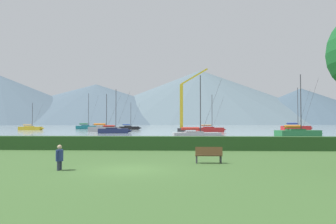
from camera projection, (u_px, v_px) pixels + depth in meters
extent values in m
plane|color=#3D602D|center=(130.00, 170.00, 15.68)|extent=(1000.00, 1000.00, 0.00)
cube|color=#8C9EA3|center=(176.00, 127.00, 152.49)|extent=(320.00, 246.00, 0.00)
cube|color=#284C23|center=(151.00, 143.00, 26.68)|extent=(80.00, 1.20, 1.16)
cube|color=red|center=(296.00, 128.00, 90.46)|extent=(8.16, 3.59, 1.24)
cone|color=red|center=(311.00, 128.00, 90.78)|extent=(1.47, 1.20, 1.06)
cube|color=#A52020|center=(294.00, 126.00, 90.44)|extent=(3.13, 2.22, 0.79)
cylinder|color=#333338|center=(298.00, 108.00, 90.69)|extent=(0.16, 0.16, 11.66)
cylinder|color=#333338|center=(292.00, 124.00, 90.42)|extent=(3.55, 0.54, 0.14)
cylinder|color=#2847A3|center=(292.00, 124.00, 90.42)|extent=(3.06, 0.84, 0.50)
cylinder|color=#333338|center=(304.00, 109.00, 90.82)|extent=(3.74, 0.46, 11.09)
cube|color=#9E9EA3|center=(197.00, 136.00, 41.46)|extent=(6.41, 2.99, 0.97)
cone|color=#9E9EA3|center=(223.00, 136.00, 41.82)|extent=(1.17, 0.97, 0.82)
cube|color=gray|center=(194.00, 134.00, 41.43)|extent=(2.48, 1.80, 0.62)
cylinder|color=#333338|center=(200.00, 106.00, 41.64)|extent=(0.12, 0.12, 8.04)
cylinder|color=#333338|center=(190.00, 129.00, 41.40)|extent=(2.76, 0.51, 0.11)
cylinder|color=red|center=(190.00, 129.00, 41.40)|extent=(2.39, 0.72, 0.39)
cylinder|color=#333338|center=(211.00, 107.00, 41.78)|extent=(2.91, 0.45, 7.65)
cube|color=gold|center=(30.00, 128.00, 91.91)|extent=(6.45, 2.50, 1.00)
cone|color=gold|center=(43.00, 128.00, 91.94)|extent=(1.13, 0.90, 0.85)
cube|color=gold|center=(29.00, 127.00, 91.92)|extent=(2.43, 1.64, 0.63)
cylinder|color=#333338|center=(32.00, 116.00, 92.03)|extent=(0.13, 0.13, 7.42)
cylinder|color=#333338|center=(27.00, 125.00, 91.94)|extent=(2.86, 0.26, 0.11)
cylinder|color=tan|center=(27.00, 125.00, 91.94)|extent=(2.44, 0.52, 0.40)
cylinder|color=#333338|center=(38.00, 116.00, 92.04)|extent=(3.01, 0.18, 7.06)
cube|color=#236B38|center=(298.00, 134.00, 49.24)|extent=(7.22, 3.93, 1.08)
cone|color=#236B38|center=(320.00, 133.00, 50.02)|extent=(1.36, 1.17, 0.92)
cube|color=#206032|center=(296.00, 131.00, 49.17)|extent=(2.87, 2.21, 0.69)
cylinder|color=#333338|center=(301.00, 104.00, 49.50)|extent=(0.14, 0.14, 9.31)
cylinder|color=#333338|center=(292.00, 126.00, 49.08)|extent=(3.02, 0.86, 0.12)
cylinder|color=orange|center=(292.00, 126.00, 49.08)|extent=(2.65, 1.05, 0.43)
cylinder|color=#333338|center=(310.00, 105.00, 49.82)|extent=(3.17, 0.81, 8.86)
cube|color=#19707A|center=(87.00, 127.00, 106.61)|extent=(7.49, 4.42, 1.11)
cone|color=#19707A|center=(99.00, 127.00, 107.64)|extent=(1.44, 1.26, 0.95)
cube|color=#16646E|center=(85.00, 126.00, 106.52)|extent=(3.02, 2.40, 0.71)
cylinder|color=#333338|center=(89.00, 110.00, 106.95)|extent=(0.14, 0.14, 11.56)
cylinder|color=#333338|center=(84.00, 124.00, 106.39)|extent=(3.08, 1.06, 0.12)
cylinder|color=#2D7542|center=(84.00, 124.00, 106.39)|extent=(2.72, 1.23, 0.45)
cylinder|color=#333338|center=(94.00, 111.00, 107.36)|extent=(3.23, 1.03, 10.99)
cube|color=black|center=(129.00, 128.00, 98.83)|extent=(6.25, 2.65, 0.96)
cone|color=black|center=(140.00, 128.00, 99.01)|extent=(1.11, 0.91, 0.81)
cube|color=black|center=(128.00, 127.00, 98.82)|extent=(2.39, 1.67, 0.61)
cylinder|color=#333338|center=(131.00, 115.00, 98.98)|extent=(0.12, 0.12, 8.02)
cylinder|color=#333338|center=(126.00, 125.00, 98.82)|extent=(2.74, 0.36, 0.10)
cylinder|color=#2847A3|center=(126.00, 125.00, 98.82)|extent=(2.35, 0.60, 0.38)
cylinder|color=#333338|center=(135.00, 116.00, 99.05)|extent=(2.88, 0.30, 7.63)
cube|color=navy|center=(113.00, 131.00, 66.26)|extent=(6.49, 3.18, 0.98)
cone|color=navy|center=(130.00, 131.00, 66.73)|extent=(1.19, 1.00, 0.83)
cube|color=#1B2449|center=(112.00, 129.00, 66.22)|extent=(2.53, 1.87, 0.62)
cylinder|color=#333338|center=(116.00, 110.00, 66.47)|extent=(0.12, 0.12, 8.76)
cylinder|color=#333338|center=(109.00, 126.00, 66.18)|extent=(2.77, 0.59, 0.11)
cylinder|color=red|center=(109.00, 126.00, 66.18)|extent=(2.41, 0.80, 0.39)
cylinder|color=#333338|center=(123.00, 111.00, 66.66)|extent=(2.92, 0.54, 8.34)
cube|color=red|center=(210.00, 130.00, 75.92)|extent=(6.77, 3.55, 1.01)
cone|color=red|center=(224.00, 130.00, 76.56)|extent=(1.27, 1.08, 0.86)
cube|color=#A52020|center=(208.00, 128.00, 75.87)|extent=(2.67, 2.03, 0.64)
cylinder|color=#333338|center=(212.00, 112.00, 76.16)|extent=(0.13, 0.13, 8.46)
cylinder|color=#333338|center=(206.00, 125.00, 75.80)|extent=(2.86, 0.73, 0.11)
cylinder|color=tan|center=(206.00, 125.00, 75.80)|extent=(2.50, 0.93, 0.41)
cylinder|color=#333338|center=(218.00, 113.00, 76.41)|extent=(3.00, 0.69, 8.05)
cube|color=#9E9EA3|center=(104.00, 129.00, 78.00)|extent=(7.62, 3.34, 1.16)
cone|color=#9E9EA3|center=(121.00, 129.00, 78.29)|extent=(1.37, 1.12, 0.99)
cube|color=gray|center=(102.00, 127.00, 77.98)|extent=(2.92, 2.07, 0.74)
cylinder|color=#333338|center=(106.00, 111.00, 78.18)|extent=(0.15, 0.15, 8.72)
cylinder|color=#333338|center=(100.00, 124.00, 77.97)|extent=(3.32, 0.50, 0.13)
cylinder|color=orange|center=(100.00, 124.00, 77.97)|extent=(2.86, 0.78, 0.46)
cylinder|color=#333338|center=(114.00, 112.00, 78.29)|extent=(3.49, 0.42, 8.30)
cube|color=brown|center=(209.00, 155.00, 18.14)|extent=(1.55, 0.48, 0.06)
cube|color=brown|center=(209.00, 151.00, 17.96)|extent=(1.54, 0.15, 0.45)
cylinder|color=#333338|center=(220.00, 159.00, 18.28)|extent=(0.08, 0.08, 0.45)
cylinder|color=#333338|center=(196.00, 159.00, 18.31)|extent=(0.08, 0.08, 0.45)
cylinder|color=#333338|center=(221.00, 160.00, 17.95)|extent=(0.08, 0.08, 0.45)
cylinder|color=#333338|center=(197.00, 160.00, 17.98)|extent=(0.08, 0.08, 0.45)
cylinder|color=#2D3347|center=(58.00, 166.00, 15.40)|extent=(0.14, 0.14, 0.45)
cylinder|color=#2D3347|center=(60.00, 165.00, 15.57)|extent=(0.14, 0.14, 0.45)
cylinder|color=navy|center=(60.00, 155.00, 15.50)|extent=(0.36, 0.36, 0.55)
cylinder|color=navy|center=(57.00, 155.00, 15.27)|extent=(0.09, 0.09, 0.49)
cylinder|color=navy|center=(62.00, 154.00, 15.73)|extent=(0.09, 0.09, 0.49)
sphere|color=tan|center=(60.00, 147.00, 15.51)|extent=(0.22, 0.22, 0.22)
cube|color=#333338|center=(181.00, 130.00, 78.88)|extent=(2.00, 2.00, 0.80)
cube|color=gold|center=(181.00, 106.00, 79.07)|extent=(0.80, 0.80, 11.13)
cube|color=gold|center=(194.00, 76.00, 79.16)|extent=(6.74, 0.36, 4.16)
cone|color=#425666|center=(301.00, 106.00, 342.46)|extent=(188.81, 188.81, 39.10)
cone|color=slate|center=(200.00, 97.00, 411.95)|extent=(349.47, 349.47, 70.13)
cone|color=#4C6070|center=(96.00, 104.00, 379.72)|extent=(304.54, 304.54, 47.97)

